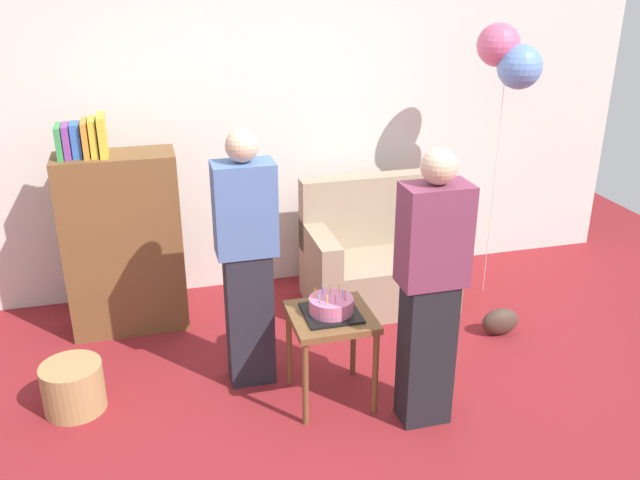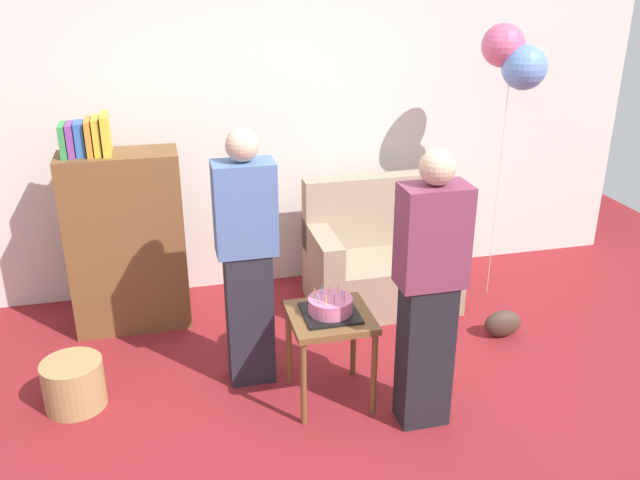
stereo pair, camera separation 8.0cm
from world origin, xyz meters
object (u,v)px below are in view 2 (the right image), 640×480
at_px(side_table, 330,327).
at_px(birthday_cake, 330,307).
at_px(bookshelf, 126,239).
at_px(handbag, 503,324).
at_px(balloon_bunch, 514,57).
at_px(wicker_basket, 74,384).
at_px(couch, 380,260).
at_px(person_blowing_candles, 247,260).
at_px(person_holding_cake, 429,292).

distance_m(side_table, birthday_cake, 0.14).
xyz_separation_m(bookshelf, handbag, (2.55, -0.82, -0.58)).
height_order(bookshelf, balloon_bunch, balloon_bunch).
bearing_deg(wicker_basket, bookshelf, 70.18).
relative_size(couch, handbag, 3.93).
height_order(side_table, person_blowing_candles, person_blowing_candles).
height_order(person_holding_cake, handbag, person_holding_cake).
bearing_deg(person_holding_cake, birthday_cake, -20.31).
bearing_deg(handbag, wicker_basket, -177.53).
height_order(bookshelf, wicker_basket, bookshelf).
relative_size(couch, wicker_basket, 3.06).
relative_size(side_table, person_blowing_candles, 0.36).
bearing_deg(person_holding_cake, wicker_basket, -2.54).
bearing_deg(birthday_cake, wicker_basket, 169.15).
bearing_deg(birthday_cake, balloon_bunch, 33.51).
distance_m(person_blowing_candles, person_holding_cake, 1.11).
bearing_deg(birthday_cake, handbag, 16.68).
bearing_deg(side_table, person_blowing_candles, 142.38).
bearing_deg(couch, wicker_basket, -158.48).
distance_m(side_table, balloon_bunch, 2.37).
relative_size(side_table, wicker_basket, 1.61).
height_order(side_table, balloon_bunch, balloon_bunch).
distance_m(birthday_cake, person_holding_cake, 0.61).
height_order(bookshelf, handbag, bookshelf).
bearing_deg(couch, balloon_bunch, -5.53).
xyz_separation_m(bookshelf, person_blowing_candles, (0.74, -0.90, 0.16)).
xyz_separation_m(side_table, person_holding_cake, (0.47, -0.33, 0.34)).
xyz_separation_m(wicker_basket, balloon_bunch, (3.13, 0.78, 1.71)).
distance_m(bookshelf, person_blowing_candles, 1.17).
height_order(birthday_cake, person_blowing_candles, person_blowing_candles).
distance_m(side_table, person_blowing_candles, 0.64).
xyz_separation_m(handbag, balloon_bunch, (0.24, 0.66, 1.76)).
height_order(birthday_cake, person_holding_cake, person_holding_cake).
height_order(bookshelf, side_table, bookshelf).
relative_size(birthday_cake, person_blowing_candles, 0.20).
xyz_separation_m(side_table, birthday_cake, (-0.00, -0.00, 0.14)).
bearing_deg(couch, handbag, -47.64).
bearing_deg(side_table, bookshelf, 133.52).
bearing_deg(person_blowing_candles, side_table, -23.95).
relative_size(wicker_basket, balloon_bunch, 0.17).
distance_m(side_table, wicker_basket, 1.57).
bearing_deg(bookshelf, birthday_cake, -46.48).
bearing_deg(birthday_cake, side_table, 44.52).
relative_size(bookshelf, person_holding_cake, 0.96).
relative_size(bookshelf, balloon_bunch, 0.75).
bearing_deg(bookshelf, couch, -2.16).
xyz_separation_m(wicker_basket, handbag, (2.89, 0.12, -0.05)).
xyz_separation_m(bookshelf, wicker_basket, (-0.34, -0.94, -0.53)).
xyz_separation_m(person_blowing_candles, person_holding_cake, (0.90, -0.66, 0.00)).
distance_m(couch, side_table, 1.36).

